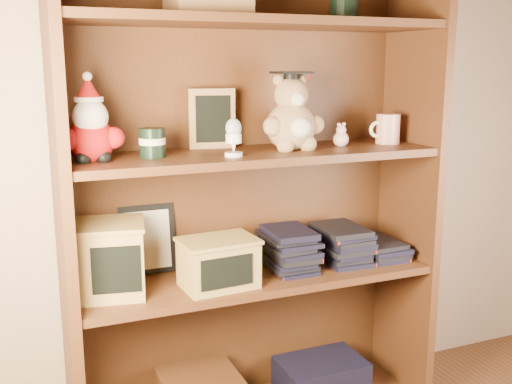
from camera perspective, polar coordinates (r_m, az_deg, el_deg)
bookcase at (r=1.94m, az=-0.64°, el=-0.91°), size 1.20×0.35×1.60m
shelf_lower at (r=1.97m, az=-0.00°, el=-8.07°), size 1.14×0.33×0.02m
shelf_upper at (r=1.87m, az=-0.00°, el=3.53°), size 1.14×0.33×0.02m
santa_plush at (r=1.72m, az=-15.48°, el=5.87°), size 0.18×0.13×0.25m
teachers_tin at (r=1.76m, az=-9.85°, el=4.67°), size 0.08×0.08×0.08m
chalkboard_plaque at (r=1.93m, az=-4.21°, el=6.88°), size 0.15×0.09×0.19m
egg_cup at (r=1.75m, az=-2.15°, el=5.35°), size 0.05×0.05×0.11m
grad_teddy_bear at (r=1.90m, az=3.45°, el=6.92°), size 0.21×0.18×0.25m
pink_figurine at (r=2.00m, az=8.09°, el=5.21°), size 0.05×0.05×0.08m
teacher_mug at (r=2.09m, az=12.39°, el=5.90°), size 0.11×0.08×0.10m
certificate_frame at (r=1.96m, az=-10.29°, el=-4.47°), size 0.18×0.05×0.22m
treats_box at (r=1.81m, az=-13.68°, el=-6.13°), size 0.23×0.23×0.22m
pencils_box at (r=1.83m, az=-3.59°, el=-6.71°), size 0.24×0.18×0.15m
book_stack_left at (r=1.99m, az=3.08°, el=-5.33°), size 0.14×0.20×0.14m
book_stack_mid at (r=2.08m, az=8.12°, el=-4.86°), size 0.14×0.20×0.13m
book_stack_right at (r=2.16m, az=11.39°, el=-5.19°), size 0.14×0.20×0.06m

